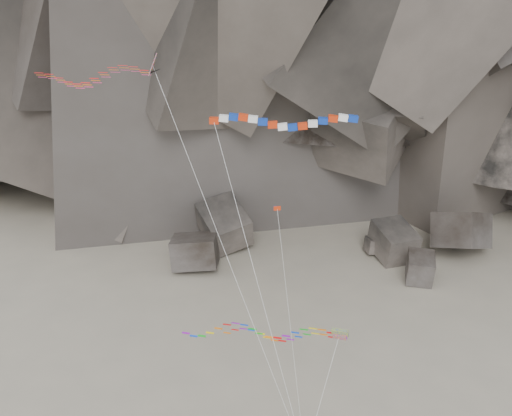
# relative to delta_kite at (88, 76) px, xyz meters

# --- Properties ---
(boulder_field) EXTENTS (72.38, 15.58, 8.06)m
(boulder_field) POSITION_rel_delta_kite_xyz_m (9.02, 33.11, -27.65)
(boulder_field) COLOR #47423F
(boulder_field) RESTS_ON ground
(delta_kite) EXTENTS (21.05, 6.10, 29.96)m
(delta_kite) POSITION_rel_delta_kite_xyz_m (0.00, 0.00, 0.00)
(delta_kite) COLOR red
(delta_kite) RESTS_ON ground
(banner_kite) EXTENTS (10.96, 8.33, 25.23)m
(banner_kite) POSITION_rel_delta_kite_xyz_m (13.70, 2.31, -3.54)
(banner_kite) COLOR red
(banner_kite) RESTS_ON ground
(parafoil_kite) EXTENTS (14.34, 6.07, 8.70)m
(parafoil_kite) POSITION_rel_delta_kite_xyz_m (11.81, 0.55, -20.68)
(parafoil_kite) COLOR #C5E50C
(parafoil_kite) RESTS_ON ground
(pennant_kite) EXTENTS (3.29, 5.41, 18.75)m
(pennant_kite) POSITION_rel_delta_kite_xyz_m (14.25, -0.96, -13.69)
(pennant_kite) COLOR red
(pennant_kite) RESTS_ON ground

